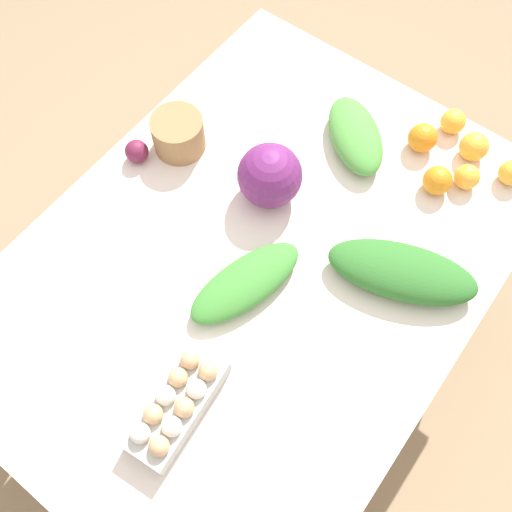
{
  "coord_description": "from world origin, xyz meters",
  "views": [
    {
      "loc": [
        0.5,
        0.38,
        2.06
      ],
      "look_at": [
        0.0,
        0.0,
        0.78
      ],
      "focal_mm": 40.0,
      "sensor_mm": 36.0,
      "label": 1
    }
  ],
  "objects": [
    {
      "name": "egg_carton",
      "position": [
        0.4,
        0.09,
        0.8
      ],
      "size": [
        0.28,
        0.13,
        0.09
      ],
      "rotation": [
        0.0,
        0.0,
        0.1
      ],
      "color": "#B7B7B2",
      "rests_on": "dining_table"
    },
    {
      "name": "beet_root",
      "position": [
        -0.05,
        -0.45,
        0.79
      ],
      "size": [
        0.06,
        0.06,
        0.06
      ],
      "primitive_type": "sphere",
      "color": "maroon",
      "rests_on": "dining_table"
    },
    {
      "name": "orange_3",
      "position": [
        -0.46,
        0.25,
        0.8
      ],
      "size": [
        0.08,
        0.08,
        0.08
      ],
      "primitive_type": "sphere",
      "color": "orange",
      "rests_on": "dining_table"
    },
    {
      "name": "dining_table",
      "position": [
        0.0,
        0.0,
        0.67
      ],
      "size": [
        1.46,
        1.06,
        0.76
      ],
      "color": "silver",
      "rests_on": "ground_plane"
    },
    {
      "name": "greens_bunch_dandelion",
      "position": [
        -0.45,
        0.0,
        0.8
      ],
      "size": [
        0.28,
        0.29,
        0.08
      ],
      "primitive_type": "ellipsoid",
      "rotation": [
        0.0,
        0.0,
        3.99
      ],
      "color": "#4C933D",
      "rests_on": "dining_table"
    },
    {
      "name": "greens_bunch_beet_tops",
      "position": [
        -0.17,
        0.32,
        0.8
      ],
      "size": [
        0.28,
        0.4,
        0.08
      ],
      "primitive_type": "ellipsoid",
      "rotation": [
        0.0,
        0.0,
        1.95
      ],
      "color": "#2D6B28",
      "rests_on": "dining_table"
    },
    {
      "name": "orange_1",
      "position": [
        -0.62,
        0.28,
        0.8
      ],
      "size": [
        0.08,
        0.08,
        0.08
      ],
      "primitive_type": "sphere",
      "color": "#F9A833",
      "rests_on": "dining_table"
    },
    {
      "name": "cabbage_purple",
      "position": [
        -0.18,
        -0.09,
        0.84
      ],
      "size": [
        0.17,
        0.17,
        0.17
      ],
      "primitive_type": "sphere",
      "color": "#6B2366",
      "rests_on": "dining_table"
    },
    {
      "name": "orange_4",
      "position": [
        -0.56,
        0.15,
        0.8
      ],
      "size": [
        0.08,
        0.08,
        0.08
      ],
      "primitive_type": "sphere",
      "color": "orange",
      "rests_on": "dining_table"
    },
    {
      "name": "orange_2",
      "position": [
        -0.6,
        0.4,
        0.79
      ],
      "size": [
        0.07,
        0.07,
        0.07
      ],
      "primitive_type": "sphere",
      "color": "#F9A833",
      "rests_on": "dining_table"
    },
    {
      "name": "ground_plane",
      "position": [
        0.0,
        0.0,
        0.0
      ],
      "size": [
        8.0,
        8.0,
        0.0
      ],
      "primitive_type": "plane",
      "color": "#937A5B"
    },
    {
      "name": "paper_bag",
      "position": [
        -0.16,
        -0.38,
        0.81
      ],
      "size": [
        0.14,
        0.14,
        0.1
      ],
      "primitive_type": "cylinder",
      "color": "#997047",
      "rests_on": "dining_table"
    },
    {
      "name": "greens_bunch_chard",
      "position": [
        0.08,
        0.03,
        0.79
      ],
      "size": [
        0.34,
        0.2,
        0.06
      ],
      "primitive_type": "ellipsoid",
      "rotation": [
        0.0,
        0.0,
        2.88
      ],
      "color": "#3D8433",
      "rests_on": "dining_table"
    },
    {
      "name": "orange_5",
      "position": [
        -0.66,
        0.19,
        0.79
      ],
      "size": [
        0.07,
        0.07,
        0.07
      ],
      "primitive_type": "sphere",
      "color": "#F9A833",
      "rests_on": "dining_table"
    },
    {
      "name": "orange_0",
      "position": [
        -0.52,
        0.31,
        0.79
      ],
      "size": [
        0.07,
        0.07,
        0.07
      ],
      "primitive_type": "sphere",
      "color": "#F9A833",
      "rests_on": "dining_table"
    }
  ]
}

